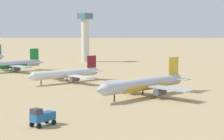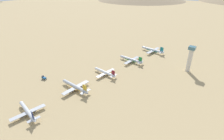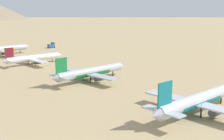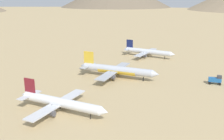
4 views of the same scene
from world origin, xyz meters
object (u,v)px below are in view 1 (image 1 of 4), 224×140
object	(u,v)px
service_truck	(42,116)
control_tower	(85,35)
parked_jet_2	(67,74)
parked_jet_3	(145,84)
parked_jet_1	(10,65)

from	to	relation	value
service_truck	control_tower	xyz separation A→B (m)	(-120.62, -111.54, 14.91)
parked_jet_2	control_tower	bearing A→B (deg)	-138.28
parked_jet_2	parked_jet_3	distance (m)	41.27
control_tower	service_truck	bearing A→B (deg)	42.76
parked_jet_2	service_truck	xyz separation A→B (m)	(47.80, 46.62, -1.19)
parked_jet_2	control_tower	size ratio (longest dim) A/B	1.10
parked_jet_2	service_truck	distance (m)	66.79
service_truck	control_tower	bearing A→B (deg)	-137.24
parked_jet_2	control_tower	xyz separation A→B (m)	(-72.82, -64.92, 13.72)
parked_jet_3	control_tower	distance (m)	132.13
parked_jet_3	parked_jet_1	bearing A→B (deg)	-97.17
service_truck	parked_jet_2	bearing A→B (deg)	-135.72
parked_jet_1	parked_jet_3	world-z (taller)	parked_jet_3
parked_jet_2	service_truck	world-z (taller)	parked_jet_2
parked_jet_2	parked_jet_3	xyz separation A→B (m)	(5.12, 40.95, 0.45)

